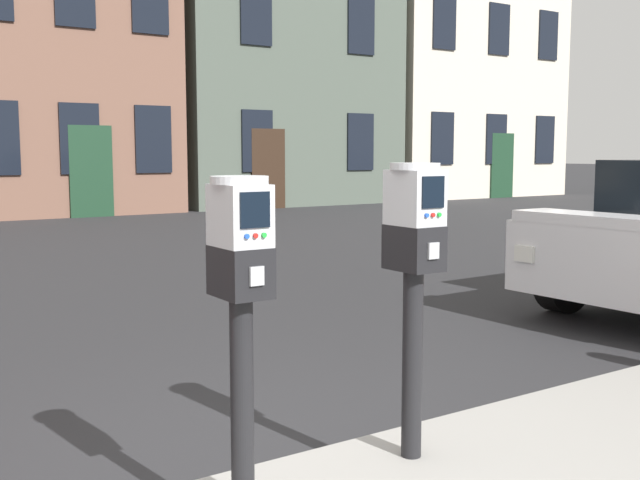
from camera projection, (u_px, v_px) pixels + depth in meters
name	position (u px, v px, depth m)	size (l,w,h in m)	color
parking_meter_near_kerb	(241.00, 281.00, 2.85)	(0.22, 0.25, 1.27)	black
parking_meter_twin_adjacent	(414.00, 257.00, 3.32)	(0.22, 0.25, 1.31)	black
townhouse_brick_corner	(1.00, 16.00, 19.14)	(7.01, 6.70, 9.79)	brown
townhouse_green_painted	(251.00, 41.00, 23.13)	(6.69, 6.79, 9.70)	#4C564C
townhouse_orange_brick	(430.00, 46.00, 26.98)	(7.06, 6.64, 10.41)	beige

